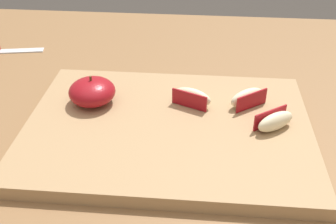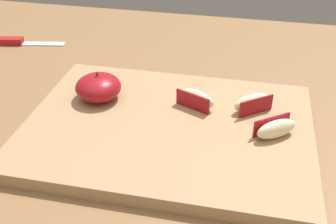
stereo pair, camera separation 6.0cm
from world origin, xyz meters
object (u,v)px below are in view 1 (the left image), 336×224
(apple_wedge_near_knife, at_px, (275,121))
(apple_wedge_back, at_px, (247,98))
(cutting_board, at_px, (168,129))
(apple_wedge_middle, at_px, (192,97))
(apple_half_skin_up, at_px, (92,92))

(apple_wedge_near_knife, bearing_deg, apple_wedge_back, 119.52)
(cutting_board, distance_m, apple_wedge_middle, 0.07)
(apple_half_skin_up, xyz_separation_m, apple_wedge_near_knife, (0.28, -0.05, -0.01))
(apple_wedge_near_knife, xyz_separation_m, apple_wedge_back, (-0.04, 0.06, 0.00))
(apple_half_skin_up, relative_size, apple_wedge_middle, 1.12)
(apple_half_skin_up, bearing_deg, apple_wedge_middle, 3.02)
(cutting_board, relative_size, apple_wedge_back, 6.78)
(apple_wedge_near_knife, height_order, apple_wedge_back, same)
(apple_half_skin_up, distance_m, apple_wedge_back, 0.24)
(cutting_board, height_order, apple_wedge_near_knife, apple_wedge_near_knife)
(cutting_board, xyz_separation_m, apple_half_skin_up, (-0.12, 0.05, 0.03))
(apple_half_skin_up, bearing_deg, cutting_board, -20.82)
(apple_half_skin_up, relative_size, apple_wedge_near_knife, 1.17)
(cutting_board, xyz_separation_m, apple_wedge_middle, (0.03, 0.06, 0.02))
(apple_half_skin_up, height_order, apple_wedge_back, apple_half_skin_up)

